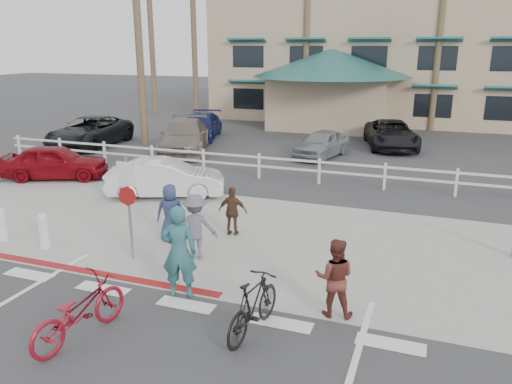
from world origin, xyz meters
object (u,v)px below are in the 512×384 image
at_px(sign_post, 129,202).
at_px(bike_red, 79,311).
at_px(bike_black, 253,306).
at_px(car_red_compact, 55,162).
at_px(car_white_sedan, 166,178).

xyz_separation_m(sign_post, bike_red, (1.10, -3.28, -0.91)).
height_order(bike_red, bike_black, bike_black).
relative_size(sign_post, bike_black, 1.58).
bearing_deg(bike_red, bike_black, -147.02).
bearing_deg(car_red_compact, bike_black, -146.88).
bearing_deg(car_white_sedan, car_red_compact, 60.21).
distance_m(sign_post, bike_red, 3.58).
distance_m(bike_black, car_white_sedan, 9.07).
relative_size(bike_red, bike_black, 1.13).
xyz_separation_m(sign_post, car_white_sedan, (-1.88, 4.90, -0.80)).
distance_m(sign_post, bike_black, 4.52).
relative_size(bike_red, car_red_compact, 0.52).
bearing_deg(bike_black, sign_post, -19.60).
distance_m(sign_post, car_white_sedan, 5.31).
bearing_deg(car_red_compact, sign_post, -150.14).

